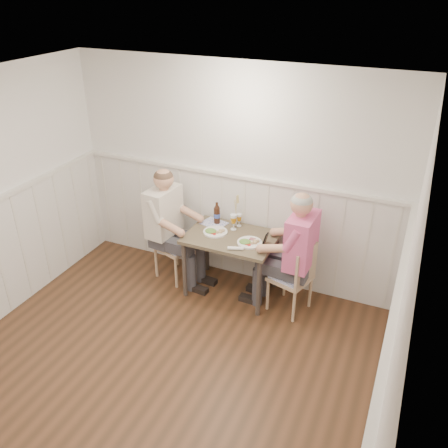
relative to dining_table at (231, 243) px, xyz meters
name	(u,v)px	position (x,y,z in m)	size (l,w,h in m)	color
ground_plane	(136,397)	(-0.14, -1.84, -0.65)	(4.50, 4.50, 0.00)	#422B1A
room_shell	(119,253)	(-0.14, -1.84, 0.86)	(4.04, 4.54, 2.60)	white
wainscot	(170,293)	(-0.14, -1.15, 0.03)	(4.00, 4.49, 1.34)	white
dining_table	(231,243)	(0.00, 0.00, 0.00)	(1.01, 0.70, 0.75)	brown
chair_right	(295,276)	(0.78, -0.06, -0.20)	(0.49, 0.49, 0.84)	tan
chair_left	(172,241)	(-0.79, 0.04, -0.17)	(0.52, 0.52, 0.89)	tan
man_in_pink	(296,262)	(0.77, -0.03, -0.04)	(0.68, 0.47, 1.45)	#3F3F47
diner_cream	(168,233)	(-0.82, -0.02, -0.04)	(0.70, 0.49, 1.45)	#3F3F47
plate_man	(249,242)	(0.24, -0.08, 0.12)	(0.28, 0.28, 0.07)	white
plate_diner	(214,231)	(-0.21, -0.01, 0.12)	(0.28, 0.28, 0.07)	white
beer_glass_a	(239,218)	(-0.01, 0.26, 0.20)	(0.06, 0.06, 0.16)	silver
beer_glass_b	(234,220)	(-0.04, 0.15, 0.22)	(0.08, 0.08, 0.19)	silver
beer_bottle	(217,214)	(-0.28, 0.22, 0.21)	(0.08, 0.08, 0.27)	black
rolled_napkin	(236,248)	(0.16, -0.26, 0.11)	(0.17, 0.09, 0.04)	white
grass_vase	(235,211)	(-0.07, 0.27, 0.28)	(0.05, 0.05, 0.41)	silver
gingham_mat	(214,223)	(-0.30, 0.20, 0.10)	(0.33, 0.29, 0.01)	#5F69B9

